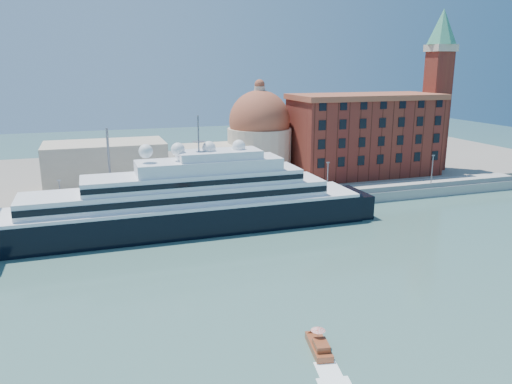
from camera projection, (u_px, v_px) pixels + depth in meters
name	position (u px, v px, depth m)	size (l,w,h in m)	color
ground	(248.00, 268.00, 83.59)	(400.00, 400.00, 0.00)	#365D55
quay	(203.00, 208.00, 114.52)	(180.00, 10.00, 2.50)	gray
land	(173.00, 174.00, 152.24)	(260.00, 72.00, 2.00)	slate
quay_fence	(207.00, 205.00, 109.93)	(180.00, 0.10, 1.20)	slate
superyacht	(157.00, 211.00, 99.92)	(91.99, 12.75, 27.49)	black
service_barge	(45.00, 241.00, 94.19)	(12.92, 7.02, 2.76)	white
water_taxi	(319.00, 345.00, 59.27)	(3.08, 6.26, 2.85)	maroon
warehouse	(364.00, 134.00, 144.07)	(43.00, 19.00, 23.25)	maroon
campanile	(438.00, 80.00, 147.83)	(8.40, 8.40, 47.00)	maroon
church	(206.00, 149.00, 135.91)	(66.00, 18.00, 25.50)	beige
lamp_posts	(146.00, 177.00, 106.89)	(120.80, 2.40, 18.00)	slate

